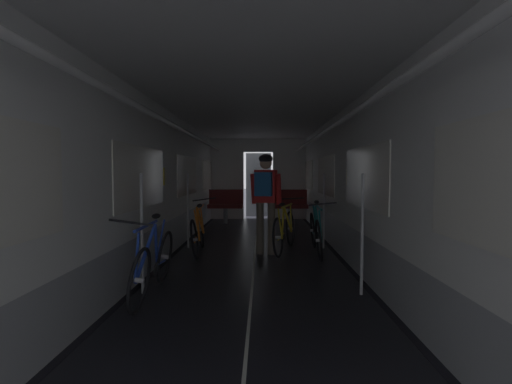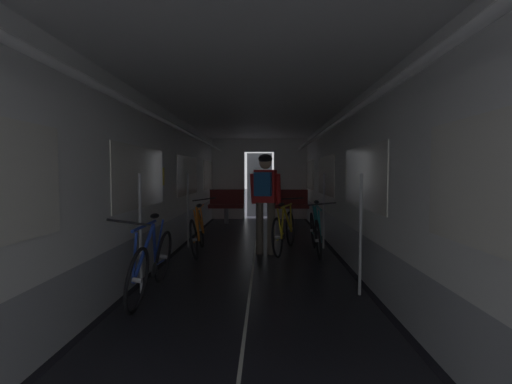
{
  "view_description": "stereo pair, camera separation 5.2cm",
  "coord_description": "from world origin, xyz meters",
  "px_view_note": "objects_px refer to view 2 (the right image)",
  "views": [
    {
      "loc": [
        0.12,
        -2.05,
        1.4
      ],
      "look_at": [
        0.0,
        5.11,
        1.03
      ],
      "focal_mm": 25.51,
      "sensor_mm": 36.0,
      "label": 1
    },
    {
      "loc": [
        0.18,
        -2.05,
        1.4
      ],
      "look_at": [
        0.0,
        5.11,
        1.03
      ],
      "focal_mm": 25.51,
      "sensor_mm": 36.0,
      "label": 2
    }
  ],
  "objects_px": {
    "bicycle_teal": "(316,232)",
    "person_cyclist_aisle": "(265,193)",
    "bicycle_yellow_in_aisle": "(284,230)",
    "bicycle_orange": "(198,232)",
    "bench_seat_far_left": "(226,203)",
    "bicycle_blue": "(152,263)",
    "bench_seat_far_right": "(291,203)"
  },
  "relations": [
    {
      "from": "bicycle_orange",
      "to": "bicycle_yellow_in_aisle",
      "type": "relative_size",
      "value": 1.03
    },
    {
      "from": "bicycle_blue",
      "to": "bicycle_yellow_in_aisle",
      "type": "distance_m",
      "value": 2.91
    },
    {
      "from": "person_cyclist_aisle",
      "to": "bicycle_teal",
      "type": "bearing_deg",
      "value": 2.95
    },
    {
      "from": "bench_seat_far_right",
      "to": "bicycle_teal",
      "type": "bearing_deg",
      "value": -87.69
    },
    {
      "from": "bench_seat_far_right",
      "to": "person_cyclist_aisle",
      "type": "bearing_deg",
      "value": -100.43
    },
    {
      "from": "bicycle_orange",
      "to": "bench_seat_far_left",
      "type": "bearing_deg",
      "value": 88.59
    },
    {
      "from": "bicycle_teal",
      "to": "bicycle_blue",
      "type": "distance_m",
      "value": 3.09
    },
    {
      "from": "person_cyclist_aisle",
      "to": "bicycle_yellow_in_aisle",
      "type": "xyz_separation_m",
      "value": [
        0.35,
        0.26,
        -0.69
      ]
    },
    {
      "from": "bench_seat_far_right",
      "to": "bicycle_teal",
      "type": "xyz_separation_m",
      "value": [
        0.16,
        -3.86,
        -0.19
      ]
    },
    {
      "from": "bicycle_teal",
      "to": "bicycle_yellow_in_aisle",
      "type": "bearing_deg",
      "value": 158.01
    },
    {
      "from": "bench_seat_far_left",
      "to": "bicycle_yellow_in_aisle",
      "type": "bearing_deg",
      "value": -68.62
    },
    {
      "from": "bicycle_blue",
      "to": "bicycle_orange",
      "type": "height_order",
      "value": "same"
    },
    {
      "from": "bench_seat_far_left",
      "to": "bicycle_orange",
      "type": "xyz_separation_m",
      "value": [
        -0.1,
        -3.85,
        -0.19
      ]
    },
    {
      "from": "bicycle_blue",
      "to": "person_cyclist_aisle",
      "type": "xyz_separation_m",
      "value": [
        1.3,
        2.15,
        0.69
      ]
    },
    {
      "from": "bicycle_blue",
      "to": "bench_seat_far_left",
      "type": "bearing_deg",
      "value": 87.97
    },
    {
      "from": "bench_seat_far_left",
      "to": "bicycle_orange",
      "type": "bearing_deg",
      "value": -91.41
    },
    {
      "from": "bench_seat_far_left",
      "to": "bicycle_yellow_in_aisle",
      "type": "distance_m",
      "value": 3.93
    },
    {
      "from": "bicycle_blue",
      "to": "bicycle_yellow_in_aisle",
      "type": "height_order",
      "value": "bicycle_blue"
    },
    {
      "from": "bench_seat_far_right",
      "to": "bicycle_orange",
      "type": "bearing_deg",
      "value": -116.18
    },
    {
      "from": "bicycle_teal",
      "to": "person_cyclist_aisle",
      "type": "distance_m",
      "value": 1.12
    },
    {
      "from": "bench_seat_far_left",
      "to": "bicycle_yellow_in_aisle",
      "type": "xyz_separation_m",
      "value": [
        1.43,
        -3.65,
        -0.18
      ]
    },
    {
      "from": "person_cyclist_aisle",
      "to": "bicycle_yellow_in_aisle",
      "type": "distance_m",
      "value": 0.81
    },
    {
      "from": "bicycle_orange",
      "to": "bicycle_yellow_in_aisle",
      "type": "xyz_separation_m",
      "value": [
        1.52,
        0.2,
        0.0
      ]
    },
    {
      "from": "person_cyclist_aisle",
      "to": "bicycle_blue",
      "type": "bearing_deg",
      "value": -121.09
    },
    {
      "from": "person_cyclist_aisle",
      "to": "bench_seat_far_left",
      "type": "bearing_deg",
      "value": 105.45
    },
    {
      "from": "bicycle_teal",
      "to": "bench_seat_far_right",
      "type": "bearing_deg",
      "value": 92.31
    },
    {
      "from": "bench_seat_far_left",
      "to": "bicycle_orange",
      "type": "distance_m",
      "value": 3.86
    },
    {
      "from": "bench_seat_far_right",
      "to": "bicycle_blue",
      "type": "xyz_separation_m",
      "value": [
        -2.01,
        -6.06,
        -0.19
      ]
    },
    {
      "from": "bench_seat_far_left",
      "to": "bicycle_blue",
      "type": "bearing_deg",
      "value": -92.03
    },
    {
      "from": "bench_seat_far_left",
      "to": "bicycle_blue",
      "type": "relative_size",
      "value": 0.58
    },
    {
      "from": "bicycle_teal",
      "to": "person_cyclist_aisle",
      "type": "bearing_deg",
      "value": -177.05
    },
    {
      "from": "bicycle_blue",
      "to": "person_cyclist_aisle",
      "type": "bearing_deg",
      "value": 58.91
    }
  ]
}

